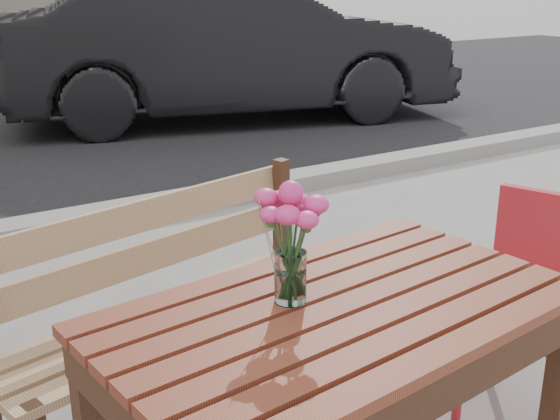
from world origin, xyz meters
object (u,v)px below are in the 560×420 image
(main_table, at_px, (339,348))
(main_vase, at_px, (291,228))
(red_chair, at_px, (537,293))
(parked_car, at_px, (228,47))

(main_table, relative_size, main_vase, 4.08)
(red_chair, distance_m, main_vase, 1.21)
(red_chair, height_order, parked_car, parked_car)
(main_table, distance_m, red_chair, 1.03)
(main_table, xyz_separation_m, red_chair, (1.01, 0.15, -0.16))
(red_chair, distance_m, parked_car, 5.77)
(main_vase, height_order, parked_car, parked_car)
(main_vase, bearing_deg, parked_car, 63.18)
(main_table, height_order, main_vase, main_vase)
(red_chair, bearing_deg, parked_car, 141.89)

